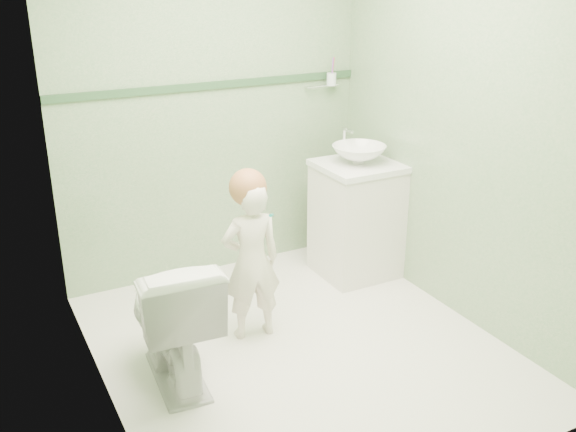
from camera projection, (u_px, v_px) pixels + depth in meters
ground at (300, 347)px, 3.82m from camera, size 2.50×2.50×0.00m
room_shell at (301, 150)px, 3.39m from camera, size 2.50×2.54×2.40m
trim_stripe at (212, 85)px, 4.35m from camera, size 2.20×0.02×0.05m
vanity at (356, 221)px, 4.62m from camera, size 0.52×0.50×0.80m
counter at (358, 166)px, 4.47m from camera, size 0.54×0.52×0.04m
basin at (359, 154)px, 4.44m from camera, size 0.37×0.37×0.13m
faucet at (345, 137)px, 4.56m from camera, size 0.03×0.13×0.18m
cup_holder at (330, 79)px, 4.70m from camera, size 0.26×0.07×0.21m
toilet at (172, 316)px, 3.41m from camera, size 0.48×0.77×0.75m
toddler at (251, 262)px, 3.79m from camera, size 0.38×0.27×0.97m
hair_cap at (248, 187)px, 3.65m from camera, size 0.22×0.22×0.22m
teal_toothbrush at (270, 214)px, 3.59m from camera, size 0.11×0.14×0.08m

